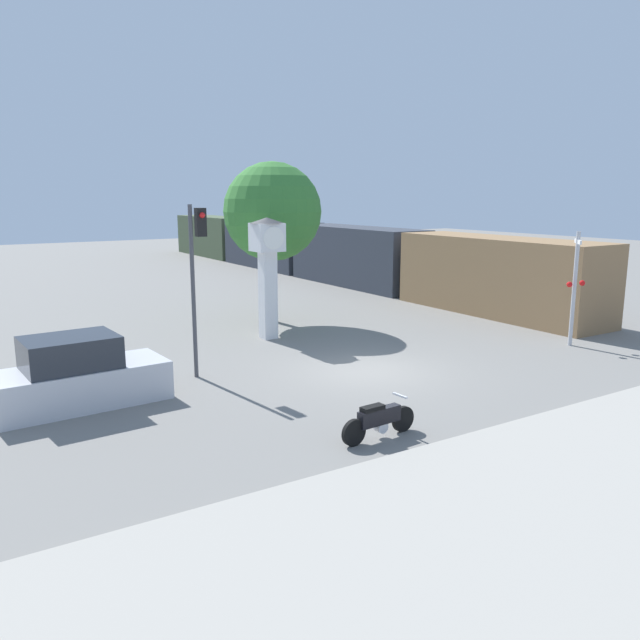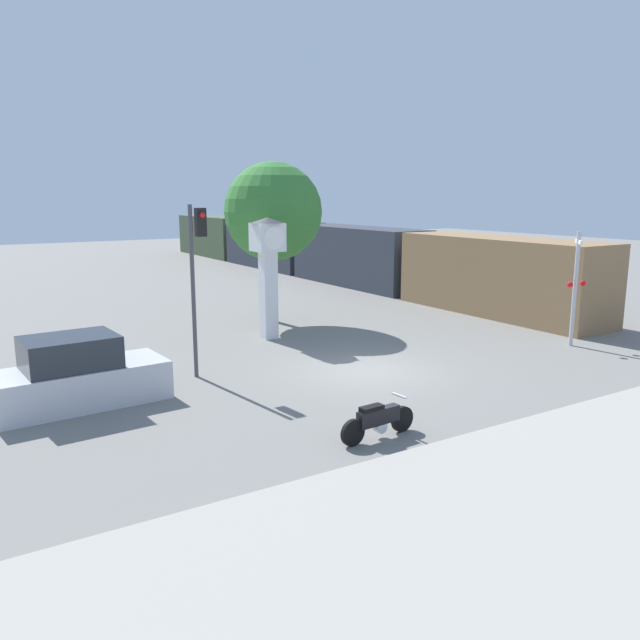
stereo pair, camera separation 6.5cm
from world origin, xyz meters
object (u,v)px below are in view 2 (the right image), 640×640
object	(u,v)px
clock_tower	(268,259)
freight_train	(310,249)
parked_car	(78,376)
street_tree	(273,212)
railroad_crossing_signal	(575,284)
traffic_light	(197,261)
motorcycle	(378,420)

from	to	relation	value
clock_tower	freight_train	xyz separation A→B (m)	(10.98, 15.22, -1.26)
freight_train	parked_car	size ratio (longest dim) A/B	9.94
parked_car	street_tree	bearing A→B (deg)	32.57
railroad_crossing_signal	parked_car	size ratio (longest dim) A/B	0.93
street_tree	railroad_crossing_signal	bearing A→B (deg)	-53.26
freight_train	parked_car	world-z (taller)	freight_train
railroad_crossing_signal	street_tree	bearing A→B (deg)	126.74
clock_tower	traffic_light	xyz separation A→B (m)	(-3.99, -3.36, 0.43)
freight_train	motorcycle	bearing A→B (deg)	-118.13
clock_tower	traffic_light	distance (m)	5.23
clock_tower	freight_train	bearing A→B (deg)	54.20
railroad_crossing_signal	street_tree	world-z (taller)	street_tree
motorcycle	parked_car	distance (m)	7.71
freight_train	railroad_crossing_signal	bearing A→B (deg)	-96.38
freight_train	railroad_crossing_signal	distance (m)	22.07
motorcycle	traffic_light	distance (m)	7.40
clock_tower	street_tree	world-z (taller)	street_tree
traffic_light	railroad_crossing_signal	size ratio (longest dim) A/B	1.24
motorcycle	freight_train	bearing A→B (deg)	58.23
freight_train	railroad_crossing_signal	world-z (taller)	railroad_crossing_signal
traffic_light	clock_tower	bearing A→B (deg)	40.05
freight_train	parked_car	distance (m)	26.84
motorcycle	street_tree	xyz separation A→B (m)	(4.08, 12.55, 4.13)
traffic_light	freight_train	bearing A→B (deg)	51.14
traffic_light	street_tree	size ratio (longest dim) A/B	0.76
traffic_light	parked_car	distance (m)	4.50
clock_tower	railroad_crossing_signal	bearing A→B (deg)	-38.16
freight_train	railroad_crossing_signal	size ratio (longest dim) A/B	10.68
motorcycle	traffic_light	size ratio (longest dim) A/B	0.40
traffic_light	railroad_crossing_signal	world-z (taller)	traffic_light
street_tree	freight_train	bearing A→B (deg)	53.42
motorcycle	parked_car	bearing A→B (deg)	127.49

